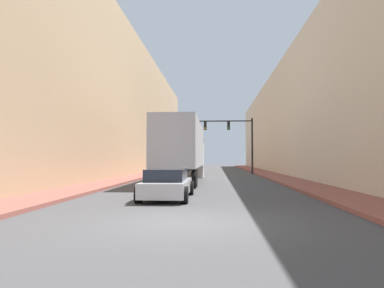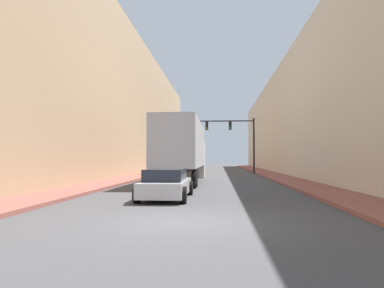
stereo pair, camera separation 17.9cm
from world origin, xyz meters
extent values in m
plane|color=#424244|center=(0.00, 0.00, 0.00)|extent=(200.00, 200.00, 0.00)
cube|color=brown|center=(6.10, 30.00, 0.07)|extent=(2.30, 80.00, 0.15)
cube|color=brown|center=(-6.10, 30.00, 0.07)|extent=(2.30, 80.00, 0.15)
cube|color=beige|center=(10.25, 30.00, 5.66)|extent=(6.00, 80.00, 11.33)
cube|color=tan|center=(-10.25, 30.00, 7.27)|extent=(6.00, 80.00, 14.54)
cube|color=#B2B7C1|center=(-1.50, 15.67, 2.61)|extent=(2.59, 11.88, 3.01)
cube|color=black|center=(-1.50, 15.67, 0.95)|extent=(1.30, 11.88, 0.24)
cube|color=silver|center=(-1.50, 23.00, 1.51)|extent=(2.59, 2.78, 3.03)
cylinder|color=black|center=(-2.65, 10.93, 0.50)|extent=(0.25, 1.00, 1.00)
cylinder|color=black|center=(-0.36, 10.93, 0.50)|extent=(0.25, 1.00, 1.00)
cylinder|color=black|center=(-2.65, 12.13, 0.50)|extent=(0.25, 1.00, 1.00)
cylinder|color=black|center=(-0.36, 12.13, 0.50)|extent=(0.25, 1.00, 1.00)
cylinder|color=black|center=(-2.65, 23.00, 0.50)|extent=(0.25, 1.00, 1.00)
cylinder|color=black|center=(-0.36, 23.00, 0.50)|extent=(0.25, 1.00, 1.00)
cube|color=#B7B7BC|center=(-1.16, 5.70, 0.47)|extent=(1.71, 4.60, 0.58)
cube|color=#1E232D|center=(-1.16, 5.47, 1.00)|extent=(1.51, 2.53, 0.48)
cylinder|color=black|center=(-2.01, 7.30, 0.32)|extent=(0.25, 0.64, 0.64)
cylinder|color=black|center=(-0.30, 7.30, 0.32)|extent=(0.25, 0.64, 0.64)
cylinder|color=black|center=(-2.01, 4.00, 0.32)|extent=(0.25, 0.64, 0.64)
cylinder|color=black|center=(-0.30, 4.00, 0.32)|extent=(0.25, 0.64, 0.64)
cylinder|color=black|center=(4.80, 30.89, 3.01)|extent=(0.20, 0.20, 6.02)
cube|color=black|center=(1.00, 30.89, 5.72)|extent=(7.61, 0.12, 0.12)
cube|color=black|center=(2.26, 30.89, 5.21)|extent=(0.30, 0.24, 0.90)
sphere|color=green|center=(2.26, 30.75, 4.93)|extent=(0.18, 0.18, 0.18)
cube|color=black|center=(-0.27, 30.89, 5.21)|extent=(0.30, 0.24, 0.90)
sphere|color=gold|center=(-0.27, 30.75, 4.93)|extent=(0.18, 0.18, 0.18)
camera|label=1|loc=(0.84, -9.78, 1.67)|focal=35.00mm
camera|label=2|loc=(1.02, -9.77, 1.67)|focal=35.00mm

